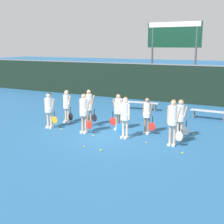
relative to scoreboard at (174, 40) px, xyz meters
The scene contains 21 objects.
ground_plane 11.27m from the scoreboard, 87.21° to the right, with size 140.00×140.00×0.00m, color #235684.
fence_windscreen 3.51m from the scoreboard, 75.08° to the right, with size 60.00×0.08×2.59m.
scoreboard is the anchor object (origin of this frame).
bench_courtside 7.91m from the scoreboard, 56.79° to the right, with size 1.89×0.40×0.47m.
bench_far 6.41m from the scoreboard, 92.78° to the right, with size 2.06×0.55×0.47m.
player_0 11.77m from the scoreboard, 102.61° to the right, with size 0.67×0.37×1.68m.
player_1 11.50m from the scoreboard, 92.86° to the right, with size 0.66×0.38×1.78m.
player_2 11.43m from the scoreboard, 82.85° to the right, with size 0.66×0.38×1.75m.
player_3 11.88m from the scoreboard, 72.66° to the right, with size 0.64×0.36×1.81m.
player_4 10.63m from the scoreboard, 103.44° to the right, with size 0.62×0.34×1.65m.
player_5 10.45m from the scoreboard, 95.84° to the right, with size 0.65×0.37×1.76m.
player_6 10.36m from the scoreboard, 86.98° to the right, with size 0.68×0.38×1.68m.
player_7 10.53m from the scoreboard, 78.89° to the right, with size 0.62×0.33×1.62m.
player_8 10.97m from the scoreboard, 70.93° to the right, with size 0.62×0.34×1.67m.
tennis_ball_0 12.03m from the scoreboard, 89.75° to the right, with size 0.07×0.07×0.07m, color #CCE033.
tennis_ball_1 13.03m from the scoreboard, 70.95° to the right, with size 0.07×0.07×0.07m, color #CCE033.
tennis_ball_2 12.16m from the scoreboard, 77.65° to the right, with size 0.06×0.06×0.06m, color #CCE033.
tennis_ball_3 13.40m from the scoreboard, 87.66° to the right, with size 0.06×0.06×0.06m, color #CCE033.
tennis_ball_4 12.03m from the scoreboard, 98.90° to the right, with size 0.07×0.07×0.07m, color #CCE033.
tennis_ball_5 13.52m from the scoreboard, 84.22° to the right, with size 0.07×0.07×0.07m, color #CCE033.
tennis_ball_6 10.68m from the scoreboard, 67.20° to the right, with size 0.06×0.06×0.06m, color #CCE033.
Camera 1 is at (6.24, -11.81, 3.83)m, focal length 50.00 mm.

